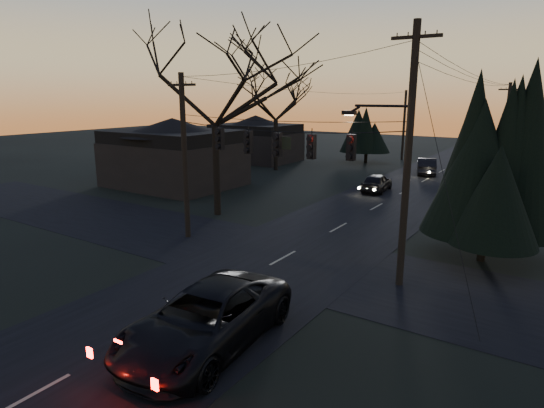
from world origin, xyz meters
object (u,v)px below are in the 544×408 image
Objects in this scene: utility_pole_right at (399,285)px; evergreen_right at (492,162)px; utility_pole_left at (188,237)px; sedan_oncoming_b at (426,166)px; utility_pole_far_r at (499,180)px; utility_pole_far_l at (402,160)px; suv_near at (207,319)px; sedan_oncoming_a at (377,183)px; bare_tree_left at (214,88)px.

utility_pole_right is 6.96m from evergreen_right.
utility_pole_left reaches higher than sedan_oncoming_b.
evergreen_right reaches higher than utility_pole_far_r.
utility_pole_right reaches higher than sedan_oncoming_b.
utility_pole_far_l is at bearing 113.74° from evergreen_right.
evergreen_right is 1.69× the size of sedan_oncoming_b.
utility_pole_far_l is (0.00, 36.00, 0.00)m from utility_pole_left.
utility_pole_left reaches higher than suv_near.
sedan_oncoming_a is 10.45m from sedan_oncoming_b.
evergreen_right is at bearing -84.48° from utility_pole_far_r.
utility_pole_right is at bearing -115.35° from evergreen_right.
sedan_oncoming_a is (-7.39, -11.07, 0.71)m from utility_pole_far_r.
utility_pole_far_l is 32.48m from bare_tree_left.
sedan_oncoming_a is (-4.00, 24.62, -0.17)m from suv_near.
utility_pole_far_l is 1.92× the size of sedan_oncoming_a.
utility_pole_far_l is 1.70× the size of sedan_oncoming_b.
bare_tree_left is 2.68× the size of sedan_oncoming_a.
utility_pole_far_l is 19.52m from sedan_oncoming_a.
utility_pole_far_l reaches higher than suv_near.
sedan_oncoming_b is at bearing 89.75° from suv_near.
evergreen_right reaches higher than sedan_oncoming_b.
sedan_oncoming_a is at bearing 64.74° from bare_tree_left.
utility_pole_left is 36.00m from utility_pole_far_l.
utility_pole_right is 1.57× the size of suv_near.
sedan_oncoming_a is at bearing 67.36° from sedan_oncoming_b.
sedan_oncoming_a is at bearing -77.84° from utility_pole_far_l.
utility_pole_right is at bearing 61.15° from suv_near.
utility_pole_far_l is at bearing -82.68° from sedan_oncoming_a.
bare_tree_left is 17.16m from suv_near.
utility_pole_right is 8.45m from suv_near.
sedan_oncoming_b is at bearing 73.17° from bare_tree_left.
utility_pole_far_r is 14.01m from utility_pole_far_l.
sedan_oncoming_b is (-8.59, 22.58, -3.80)m from evergreen_right.
utility_pole_far_r is 23.81m from evergreen_right.
utility_pole_left is 30.27m from utility_pole_far_r.
utility_pole_right is at bearing 108.74° from sedan_oncoming_a.
evergreen_right is 1.25× the size of suv_near.
sedan_oncoming_a is at bearing 113.58° from utility_pole_right.
bare_tree_left is (-1.74, 4.52, 7.83)m from utility_pole_left.
sedan_oncoming_a is (-7.39, 16.93, 0.71)m from utility_pole_right.
evergreen_right reaches higher than utility_pole_far_l.
utility_pole_left is at bearing 71.51° from sedan_oncoming_a.
utility_pole_right is at bearing 0.00° from utility_pole_left.
utility_pole_far_r is (11.50, 28.00, 0.00)m from utility_pole_left.
evergreen_right is at bearing 93.93° from sedan_oncoming_b.
utility_pole_far_r is 0.76× the size of bare_tree_left.
bare_tree_left is at bearing -93.17° from utility_pole_far_l.
bare_tree_left is 15.83m from evergreen_right.
suv_near is at bearing -114.38° from evergreen_right.
utility_pole_far_r is 6.43m from sedan_oncoming_b.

